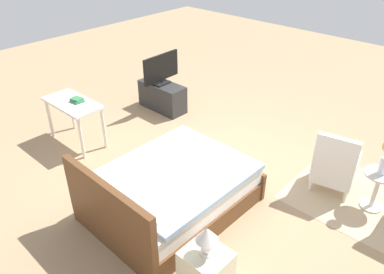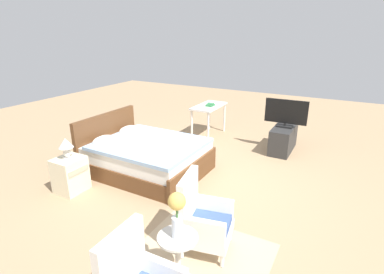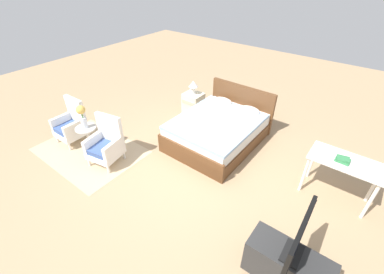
# 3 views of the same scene
# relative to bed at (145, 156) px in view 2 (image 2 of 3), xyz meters

# --- Properties ---
(ground_plane) EXTENTS (16.00, 16.00, 0.00)m
(ground_plane) POSITION_rel_bed_xyz_m (0.16, -1.02, -0.30)
(ground_plane) COLOR #A38460
(bed) EXTENTS (1.56, 2.00, 0.96)m
(bed) POSITION_rel_bed_xyz_m (0.00, 0.00, 0.00)
(bed) COLOR brown
(bed) RESTS_ON ground_plane
(armchair_by_window_right) EXTENTS (0.64, 0.64, 0.92)m
(armchair_by_window_right) POSITION_rel_bed_xyz_m (-1.34, -1.82, 0.08)
(armchair_by_window_right) COLOR white
(armchair_by_window_right) RESTS_ON floor_rug
(side_table) EXTENTS (0.40, 0.40, 0.55)m
(side_table) POSITION_rel_bed_xyz_m (-1.91, -1.84, 0.05)
(side_table) COLOR beige
(side_table) RESTS_ON ground_plane
(flower_vase) EXTENTS (0.17, 0.17, 0.48)m
(flower_vase) POSITION_rel_bed_xyz_m (-1.91, -1.84, 0.54)
(flower_vase) COLOR silver
(flower_vase) RESTS_ON side_table
(nightstand) EXTENTS (0.44, 0.41, 0.56)m
(nightstand) POSITION_rel_bed_xyz_m (-1.14, 0.61, -0.02)
(nightstand) COLOR beige
(nightstand) RESTS_ON ground_plane
(table_lamp) EXTENTS (0.22, 0.22, 0.33)m
(table_lamp) POSITION_rel_bed_xyz_m (-1.14, 0.61, 0.47)
(table_lamp) COLOR silver
(table_lamp) RESTS_ON nightstand
(tv_stand) EXTENTS (0.96, 0.40, 0.53)m
(tv_stand) POSITION_rel_bed_xyz_m (2.19, -1.96, -0.03)
(tv_stand) COLOR #2D2D2D
(tv_stand) RESTS_ON ground_plane
(tv_flatscreen) EXTENTS (0.21, 0.85, 0.57)m
(tv_flatscreen) POSITION_rel_bed_xyz_m (2.19, -1.96, 0.53)
(tv_flatscreen) COLOR black
(tv_flatscreen) RESTS_ON tv_stand
(vanity_desk) EXTENTS (1.04, 0.52, 0.75)m
(vanity_desk) POSITION_rel_bed_xyz_m (2.33, -0.15, 0.34)
(vanity_desk) COLOR silver
(vanity_desk) RESTS_ON ground_plane
(book_stack) EXTENTS (0.21, 0.17, 0.06)m
(book_stack) POSITION_rel_bed_xyz_m (2.28, -0.21, 0.48)
(book_stack) COLOR #337A47
(book_stack) RESTS_ON vanity_desk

